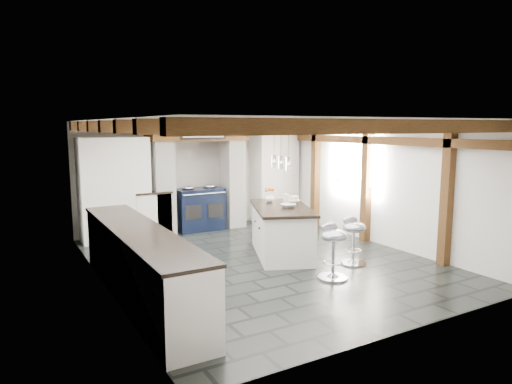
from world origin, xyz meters
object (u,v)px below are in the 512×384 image
bar_stool_far (333,244)px  kitchen_island (281,230)px  range_cooker (199,208)px  bar_stool_near (353,235)px

bar_stool_far → kitchen_island: bearing=93.1°
range_cooker → kitchen_island: kitchen_island is taller
bar_stool_near → bar_stool_far: bar_stool_far is taller
bar_stool_near → kitchen_island: bearing=136.9°
kitchen_island → bar_stool_near: bearing=-32.0°
kitchen_island → bar_stool_far: (-0.02, -1.40, 0.08)m
range_cooker → bar_stool_near: size_ratio=1.29×
range_cooker → kitchen_island: bearing=-79.2°
kitchen_island → bar_stool_near: kitchen_island is taller
range_cooker → bar_stool_near: range_cooker is taller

